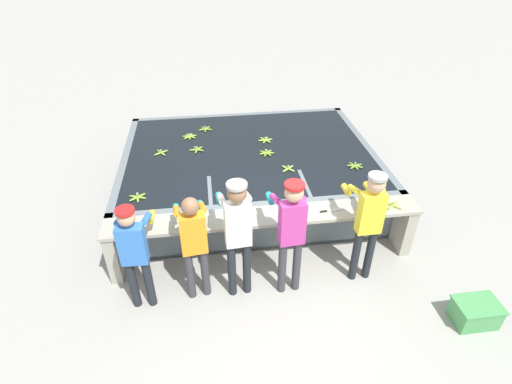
{
  "coord_description": "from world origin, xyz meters",
  "views": [
    {
      "loc": [
        -0.73,
        -4.14,
        4.21
      ],
      "look_at": [
        0.0,
        1.19,
        0.59
      ],
      "focal_mm": 28.0,
      "sensor_mm": 36.0,
      "label": 1
    }
  ],
  "objects_px": {
    "banana_bunch_floating_2": "(161,153)",
    "banana_bunch_floating_6": "(205,129)",
    "banana_bunch_floating_8": "(138,197)",
    "worker_3": "(291,228)",
    "banana_bunch_floating_7": "(288,169)",
    "worker_4": "(369,217)",
    "banana_bunch_floating_0": "(197,149)",
    "worker_2": "(238,229)",
    "banana_bunch_ledge_0": "(393,205)",
    "banana_bunch_floating_5": "(355,166)",
    "worker_1": "(194,239)",
    "crate": "(475,313)",
    "knife_0": "(328,211)",
    "banana_bunch_floating_3": "(265,140)",
    "banana_bunch_floating_1": "(189,136)",
    "banana_bunch_floating_4": "(267,153)",
    "worker_0": "(134,249)"
  },
  "relations": [
    {
      "from": "worker_3",
      "to": "banana_bunch_floating_7",
      "type": "xyz_separation_m",
      "value": [
        0.33,
        1.76,
        -0.2
      ]
    },
    {
      "from": "worker_3",
      "to": "banana_bunch_floating_7",
      "type": "bearing_deg",
      "value": 79.34
    },
    {
      "from": "banana_bunch_floating_5",
      "to": "banana_bunch_floating_7",
      "type": "xyz_separation_m",
      "value": [
        -1.13,
        0.06,
        0.0
      ]
    },
    {
      "from": "worker_1",
      "to": "banana_bunch_floating_8",
      "type": "bearing_deg",
      "value": 125.03
    },
    {
      "from": "banana_bunch_floating_0",
      "to": "banana_bunch_ledge_0",
      "type": "xyz_separation_m",
      "value": [
        2.77,
        -2.1,
        0.0
      ]
    },
    {
      "from": "banana_bunch_floating_6",
      "to": "banana_bunch_floating_7",
      "type": "xyz_separation_m",
      "value": [
        1.31,
        -1.72,
        0.0
      ]
    },
    {
      "from": "worker_1",
      "to": "worker_4",
      "type": "height_order",
      "value": "worker_4"
    },
    {
      "from": "banana_bunch_floating_5",
      "to": "banana_bunch_floating_2",
      "type": "bearing_deg",
      "value": 164.44
    },
    {
      "from": "worker_2",
      "to": "banana_bunch_floating_3",
      "type": "relative_size",
      "value": 6.26
    },
    {
      "from": "worker_2",
      "to": "banana_bunch_floating_4",
      "type": "bearing_deg",
      "value": 72.5
    },
    {
      "from": "worker_1",
      "to": "banana_bunch_floating_0",
      "type": "bearing_deg",
      "value": 88.55
    },
    {
      "from": "banana_bunch_floating_2",
      "to": "banana_bunch_floating_6",
      "type": "relative_size",
      "value": 0.91
    },
    {
      "from": "banana_bunch_floating_6",
      "to": "banana_bunch_ledge_0",
      "type": "relative_size",
      "value": 1.15
    },
    {
      "from": "banana_bunch_floating_3",
      "to": "crate",
      "type": "bearing_deg",
      "value": -60.78
    },
    {
      "from": "worker_4",
      "to": "knife_0",
      "type": "distance_m",
      "value": 0.63
    },
    {
      "from": "banana_bunch_floating_3",
      "to": "crate",
      "type": "xyz_separation_m",
      "value": [
        2.09,
        -3.74,
        -0.7
      ]
    },
    {
      "from": "banana_bunch_floating_4",
      "to": "banana_bunch_floating_8",
      "type": "relative_size",
      "value": 1.0
    },
    {
      "from": "banana_bunch_floating_1",
      "to": "banana_bunch_floating_6",
      "type": "distance_m",
      "value": 0.42
    },
    {
      "from": "banana_bunch_floating_3",
      "to": "crate",
      "type": "height_order",
      "value": "banana_bunch_floating_3"
    },
    {
      "from": "banana_bunch_floating_8",
      "to": "worker_0",
      "type": "bearing_deg",
      "value": -85.1
    },
    {
      "from": "banana_bunch_floating_2",
      "to": "banana_bunch_floating_3",
      "type": "relative_size",
      "value": 0.9
    },
    {
      "from": "worker_0",
      "to": "banana_bunch_ledge_0",
      "type": "distance_m",
      "value": 3.59
    },
    {
      "from": "banana_bunch_floating_5",
      "to": "banana_bunch_floating_7",
      "type": "relative_size",
      "value": 1.18
    },
    {
      "from": "worker_2",
      "to": "worker_4",
      "type": "height_order",
      "value": "worker_2"
    },
    {
      "from": "banana_bunch_floating_1",
      "to": "banana_bunch_floating_7",
      "type": "distance_m",
      "value": 2.16
    },
    {
      "from": "worker_1",
      "to": "banana_bunch_floating_2",
      "type": "bearing_deg",
      "value": 102.53
    },
    {
      "from": "crate",
      "to": "banana_bunch_ledge_0",
      "type": "bearing_deg",
      "value": 112.77
    },
    {
      "from": "worker_0",
      "to": "worker_1",
      "type": "height_order",
      "value": "worker_1"
    },
    {
      "from": "worker_2",
      "to": "banana_bunch_floating_2",
      "type": "xyz_separation_m",
      "value": [
        -1.11,
        2.57,
        -0.23
      ]
    },
    {
      "from": "banana_bunch_floating_2",
      "to": "banana_bunch_ledge_0",
      "type": "bearing_deg",
      "value": -31.31
    },
    {
      "from": "banana_bunch_floating_1",
      "to": "banana_bunch_ledge_0",
      "type": "distance_m",
      "value": 3.93
    },
    {
      "from": "banana_bunch_floating_4",
      "to": "knife_0",
      "type": "xyz_separation_m",
      "value": [
        0.59,
        -1.81,
        -0.01
      ]
    },
    {
      "from": "worker_3",
      "to": "banana_bunch_floating_1",
      "type": "distance_m",
      "value": 3.45
    },
    {
      "from": "banana_bunch_floating_2",
      "to": "banana_bunch_floating_6",
      "type": "distance_m",
      "value": 1.19
    },
    {
      "from": "banana_bunch_floating_2",
      "to": "crate",
      "type": "bearing_deg",
      "value": -41.16
    },
    {
      "from": "banana_bunch_floating_5",
      "to": "banana_bunch_floating_4",
      "type": "bearing_deg",
      "value": 155.04
    },
    {
      "from": "banana_bunch_floating_8",
      "to": "banana_bunch_floating_2",
      "type": "bearing_deg",
      "value": 79.17
    },
    {
      "from": "banana_bunch_floating_4",
      "to": "banana_bunch_ledge_0",
      "type": "bearing_deg",
      "value": -49.45
    },
    {
      "from": "banana_bunch_floating_0",
      "to": "worker_2",
      "type": "bearing_deg",
      "value": -79.41
    },
    {
      "from": "banana_bunch_floating_2",
      "to": "knife_0",
      "type": "distance_m",
      "value": 3.19
    },
    {
      "from": "worker_4",
      "to": "banana_bunch_floating_0",
      "type": "bearing_deg",
      "value": 130.82
    },
    {
      "from": "banana_bunch_ledge_0",
      "to": "banana_bunch_floating_1",
      "type": "bearing_deg",
      "value": 137.53
    },
    {
      "from": "banana_bunch_floating_7",
      "to": "banana_bunch_ledge_0",
      "type": "distance_m",
      "value": 1.77
    },
    {
      "from": "banana_bunch_floating_4",
      "to": "banana_bunch_floating_8",
      "type": "bearing_deg",
      "value": -152.31
    },
    {
      "from": "banana_bunch_floating_1",
      "to": "banana_bunch_floating_6",
      "type": "bearing_deg",
      "value": 43.1
    },
    {
      "from": "worker_4",
      "to": "banana_bunch_floating_5",
      "type": "bearing_deg",
      "value": 75.78
    },
    {
      "from": "banana_bunch_floating_6",
      "to": "banana_bunch_floating_8",
      "type": "relative_size",
      "value": 0.98
    },
    {
      "from": "worker_1",
      "to": "banana_bunch_floating_3",
      "type": "relative_size",
      "value": 5.63
    },
    {
      "from": "banana_bunch_floating_0",
      "to": "banana_bunch_floating_1",
      "type": "xyz_separation_m",
      "value": [
        -0.13,
        0.55,
        -0.0
      ]
    },
    {
      "from": "banana_bunch_floating_2",
      "to": "banana_bunch_floating_7",
      "type": "bearing_deg",
      "value": -21.82
    }
  ]
}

